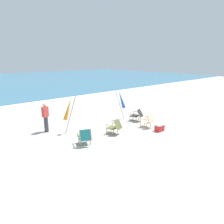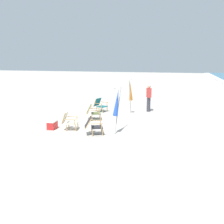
% 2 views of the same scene
% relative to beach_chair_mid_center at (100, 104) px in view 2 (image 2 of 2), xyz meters
% --- Properties ---
extents(ground_plane, '(80.00, 80.00, 0.00)m').
position_rel_beach_chair_mid_center_xyz_m(ground_plane, '(2.55, 0.15, -0.43)').
color(ground_plane, '#B2AAA0').
extents(beach_chair_mid_center, '(0.80, 0.88, 0.80)m').
position_rel_beach_chair_mid_center_xyz_m(beach_chair_mid_center, '(0.00, 0.00, 0.00)').
color(beach_chair_mid_center, '#196066').
rests_on(beach_chair_mid_center, ground).
extents(beach_chair_front_left, '(0.66, 0.74, 0.82)m').
position_rel_beach_chair_mid_center_xyz_m(beach_chair_front_left, '(4.13, -0.34, 0.00)').
color(beach_chair_front_left, beige).
rests_on(beach_chair_front_left, ground).
extents(beach_chair_back_right, '(0.80, 0.92, 0.77)m').
position_rel_beach_chair_mid_center_xyz_m(beach_chair_back_right, '(4.60, 0.95, -0.01)').
color(beach_chair_back_right, '#28282D').
rests_on(beach_chair_back_right, ground).
extents(beach_chair_front_right, '(0.77, 0.88, 0.79)m').
position_rel_beach_chair_mid_center_xyz_m(beach_chair_front_right, '(2.01, 0.16, -0.00)').
color(beach_chair_front_right, '#515B33').
rests_on(beach_chair_front_right, ground).
extents(umbrella_furled_blue, '(0.81, 0.32, 2.01)m').
position_rel_beach_chair_mid_center_xyz_m(umbrella_furled_blue, '(4.09, 1.88, 0.88)').
color(umbrella_furled_blue, '#B7B2A8').
rests_on(umbrella_furled_blue, ground).
extents(umbrella_furled_orange, '(0.81, 0.23, 2.01)m').
position_rel_beach_chair_mid_center_xyz_m(umbrella_furled_orange, '(0.22, 1.88, 0.88)').
color(umbrella_furled_orange, '#B7B2A8').
rests_on(umbrella_furled_orange, ground).
extents(person_near_chairs, '(0.39, 0.33, 1.63)m').
position_rel_beach_chair_mid_center_xyz_m(person_near_chairs, '(-0.64, 2.86, 0.41)').
color(person_near_chairs, '#383842').
rests_on(person_near_chairs, ground).
extents(cooler_box, '(0.49, 0.35, 0.40)m').
position_rel_beach_chair_mid_center_xyz_m(cooler_box, '(4.19, -1.13, -0.23)').
color(cooler_box, red).
rests_on(cooler_box, ground).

